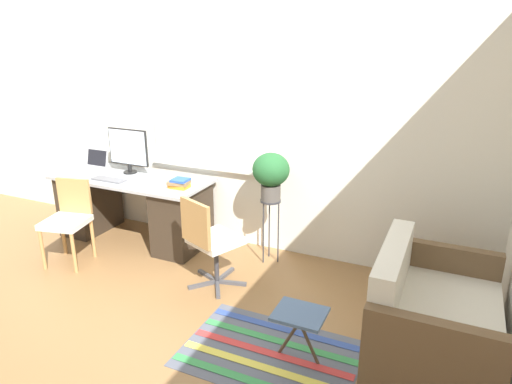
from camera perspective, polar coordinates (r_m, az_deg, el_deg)
name	(u,v)px	position (r m, az deg, el deg)	size (l,w,h in m)	color
ground_plane	(158,261)	(4.82, -12.16, -8.43)	(14.00, 14.00, 0.00)	olive
wall_back_with_window	(194,117)	(5.01, -7.70, 9.31)	(9.00, 0.12, 2.70)	white
desk	(134,207)	(5.25, -15.04, -1.77)	(1.76, 0.72, 0.73)	#9EA3A8
laptop	(93,165)	(5.56, -19.72, 3.18)	(0.30, 0.26, 0.22)	#B7B7BC
monitor	(128,149)	(5.24, -15.69, 5.20)	(0.51, 0.15, 0.50)	black
keyboard	(109,180)	(5.09, -17.91, 1.48)	(0.38, 0.13, 0.02)	slate
mouse	(127,183)	(4.90, -15.81, 1.09)	(0.04, 0.06, 0.03)	silver
book_stack	(179,183)	(4.66, -9.56, 1.08)	(0.23, 0.19, 0.10)	orange
desk_chair_wooden	(68,218)	(4.92, -22.42, -3.02)	(0.47, 0.48, 0.83)	#B2844C
office_chair_swivel	(210,240)	(4.11, -5.79, -5.94)	(0.54, 0.57, 0.86)	#47474C
couch_loveseat	(430,320)	(3.57, 20.90, -14.74)	(0.82, 1.19, 0.80)	white
plant_stand	(271,211)	(4.51, 1.83, -2.33)	(0.20, 0.20, 0.66)	#333338
potted_plant	(271,172)	(4.38, 1.88, 2.47)	(0.36, 0.36, 0.47)	#514C47
floor_rug_striped	(270,354)	(3.51, 1.78, -19.53)	(1.26, 0.85, 0.01)	#565B6B
folding_stool	(300,318)	(3.28, 5.49, -15.35)	(0.35, 0.30, 0.39)	slate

